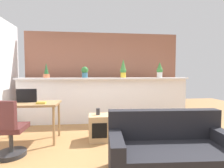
% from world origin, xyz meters
% --- Properties ---
extents(ground_plane, '(12.00, 12.00, 0.00)m').
position_xyz_m(ground_plane, '(0.00, 0.00, 0.00)').
color(ground_plane, '#9E7042').
extents(divider_wall, '(4.44, 0.16, 1.16)m').
position_xyz_m(divider_wall, '(0.00, 2.00, 0.58)').
color(divider_wall, white).
rests_on(divider_wall, ground).
extents(plant_shelf, '(4.44, 0.34, 0.04)m').
position_xyz_m(plant_shelf, '(0.00, 1.96, 1.18)').
color(plant_shelf, white).
rests_on(plant_shelf, divider_wall).
extents(brick_wall_behind, '(4.44, 0.10, 2.50)m').
position_xyz_m(brick_wall_behind, '(0.00, 2.60, 1.25)').
color(brick_wall_behind, '#935B47').
rests_on(brick_wall_behind, ground).
extents(potted_plant_0, '(0.15, 0.15, 0.38)m').
position_xyz_m(potted_plant_0, '(-1.50, 1.99, 1.36)').
color(potted_plant_0, '#C66B42').
rests_on(potted_plant_0, plant_shelf).
extents(potted_plant_1, '(0.18, 0.18, 0.29)m').
position_xyz_m(potted_plant_1, '(-0.53, 1.94, 1.36)').
color(potted_plant_1, '#386B84').
rests_on(potted_plant_1, plant_shelf).
extents(potted_plant_2, '(0.17, 0.17, 0.49)m').
position_xyz_m(potted_plant_2, '(0.48, 1.98, 1.43)').
color(potted_plant_2, gold).
rests_on(potted_plant_2, plant_shelf).
extents(potted_plant_3, '(0.17, 0.17, 0.42)m').
position_xyz_m(potted_plant_3, '(1.49, 1.99, 1.41)').
color(potted_plant_3, silver).
rests_on(potted_plant_3, plant_shelf).
extents(desk, '(1.10, 0.60, 0.75)m').
position_xyz_m(desk, '(-1.54, 0.85, 0.67)').
color(desk, '#99754C').
rests_on(desk, ground).
extents(tv_monitor, '(0.38, 0.04, 0.26)m').
position_xyz_m(tv_monitor, '(-1.61, 0.93, 0.88)').
color(tv_monitor, black).
rests_on(tv_monitor, desk).
extents(office_chair, '(0.48, 0.49, 0.91)m').
position_xyz_m(office_chair, '(-1.63, 0.19, 0.39)').
color(office_chair, '#262628').
rests_on(office_chair, ground).
extents(side_cube_shelf, '(0.40, 0.41, 0.50)m').
position_xyz_m(side_cube_shelf, '(-0.21, 0.76, 0.25)').
color(side_cube_shelf, tan).
rests_on(side_cube_shelf, ground).
extents(vase_on_shelf, '(0.08, 0.08, 0.13)m').
position_xyz_m(vase_on_shelf, '(-0.23, 0.78, 0.56)').
color(vase_on_shelf, '#2D2D33').
rests_on(vase_on_shelf, side_cube_shelf).
extents(book_on_desk, '(0.16, 0.10, 0.04)m').
position_xyz_m(book_on_desk, '(-1.28, 0.70, 0.77)').
color(book_on_desk, gold).
rests_on(book_on_desk, desk).
extents(couch, '(1.60, 0.85, 0.80)m').
position_xyz_m(couch, '(0.64, -0.54, 0.28)').
color(couch, black).
rests_on(couch, ground).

